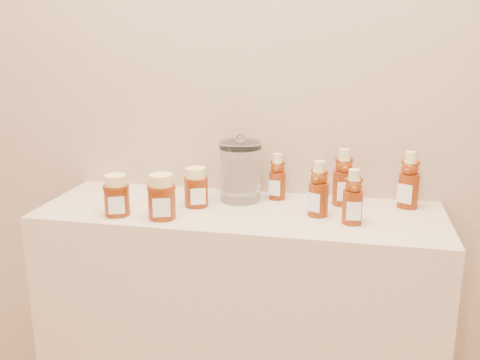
% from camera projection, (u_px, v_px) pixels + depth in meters
% --- Properties ---
extents(wall_back, '(3.50, 0.02, 2.70)m').
position_uv_depth(wall_back, '(253.00, 53.00, 1.67)').
color(wall_back, tan).
rests_on(wall_back, ground).
extents(display_table, '(1.20, 0.40, 0.90)m').
position_uv_depth(display_table, '(240.00, 342.00, 1.72)').
color(display_table, '#CDB296').
rests_on(display_table, ground).
extents(bear_bottle_back_left, '(0.07, 0.07, 0.16)m').
position_uv_depth(bear_bottle_back_left, '(277.00, 174.00, 1.68)').
color(bear_bottle_back_left, '#5F1E07').
rests_on(bear_bottle_back_left, display_table).
extents(bear_bottle_back_mid, '(0.08, 0.08, 0.20)m').
position_uv_depth(bear_bottle_back_mid, '(343.00, 173.00, 1.62)').
color(bear_bottle_back_mid, '#5F1E07').
rests_on(bear_bottle_back_mid, display_table).
extents(bear_bottle_back_right, '(0.09, 0.09, 0.19)m').
position_uv_depth(bear_bottle_back_right, '(409.00, 176.00, 1.59)').
color(bear_bottle_back_right, '#5F1E07').
rests_on(bear_bottle_back_right, display_table).
extents(bear_bottle_front_left, '(0.08, 0.08, 0.18)m').
position_uv_depth(bear_bottle_front_left, '(319.00, 185.00, 1.52)').
color(bear_bottle_front_left, '#5F1E07').
rests_on(bear_bottle_front_left, display_table).
extents(bear_bottle_front_right, '(0.07, 0.07, 0.17)m').
position_uv_depth(bear_bottle_front_right, '(353.00, 193.00, 1.46)').
color(bear_bottle_front_right, '#5F1E07').
rests_on(bear_bottle_front_right, display_table).
extents(honey_jar_left, '(0.10, 0.10, 0.12)m').
position_uv_depth(honey_jar_left, '(117.00, 195.00, 1.53)').
color(honey_jar_left, '#5F1E07').
rests_on(honey_jar_left, display_table).
extents(honey_jar_back, '(0.10, 0.10, 0.12)m').
position_uv_depth(honey_jar_back, '(196.00, 187.00, 1.62)').
color(honey_jar_back, '#5F1E07').
rests_on(honey_jar_back, display_table).
extents(honey_jar_front, '(0.10, 0.10, 0.13)m').
position_uv_depth(honey_jar_front, '(162.00, 196.00, 1.51)').
color(honey_jar_front, '#5F1E07').
rests_on(honey_jar_front, display_table).
extents(glass_canister, '(0.15, 0.15, 0.20)m').
position_uv_depth(glass_canister, '(240.00, 169.00, 1.66)').
color(glass_canister, white).
rests_on(glass_canister, display_table).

